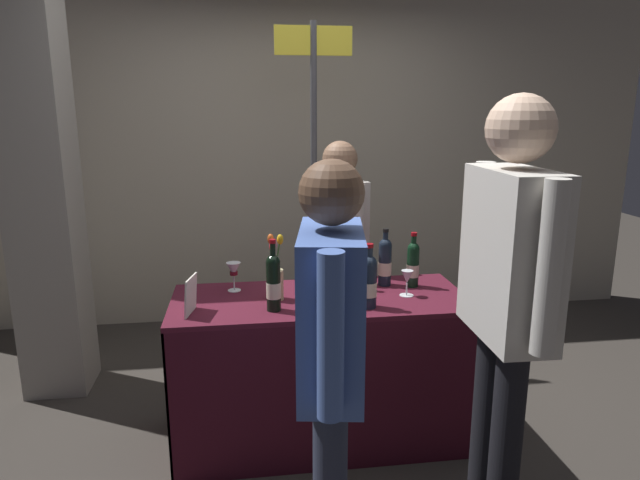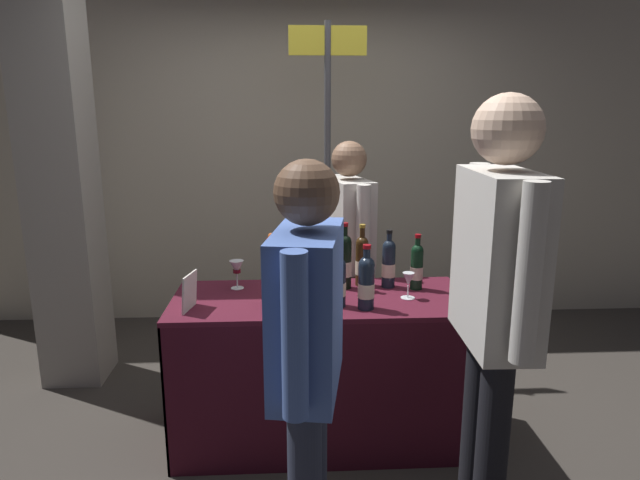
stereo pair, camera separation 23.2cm
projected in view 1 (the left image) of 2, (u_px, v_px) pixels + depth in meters
ground_plane at (320, 435)px, 3.02m from camera, size 12.00×12.00×0.00m
back_partition at (288, 141)px, 4.49m from camera, size 5.98×0.12×2.94m
concrete_pillar at (38, 160)px, 3.24m from camera, size 0.37×0.37×2.87m
tasting_table at (320, 344)px, 2.90m from camera, size 1.50×0.63×0.79m
featured_wine_bottle at (358, 259)px, 3.02m from camera, size 0.07×0.07×0.34m
display_bottle_0 at (369, 280)px, 2.66m from camera, size 0.08×0.08×0.32m
display_bottle_1 at (342, 260)px, 2.96m from camera, size 0.07×0.07×0.36m
display_bottle_2 at (413, 264)px, 2.98m from camera, size 0.07×0.07×0.30m
display_bottle_3 at (341, 280)px, 2.69m from camera, size 0.07×0.07×0.31m
display_bottle_4 at (273, 282)px, 2.62m from camera, size 0.07×0.07×0.35m
display_bottle_5 at (385, 261)px, 3.00m from camera, size 0.07×0.07×0.31m
wine_glass_near_vendor at (407, 278)px, 2.84m from camera, size 0.07×0.07×0.13m
wine_glass_mid at (234, 270)px, 2.91m from camera, size 0.08×0.08×0.15m
flower_vase at (275, 277)px, 2.78m from camera, size 0.09×0.08×0.34m
brochure_stand at (191, 295)px, 2.59m from camera, size 0.06×0.16×0.18m
vendor_presenter at (339, 244)px, 3.42m from camera, size 0.30×0.55×1.54m
taster_foreground_right at (331, 343)px, 1.90m from camera, size 0.28×0.62×1.58m
taster_foreground_left at (508, 285)px, 2.07m from camera, size 0.24×0.63×1.78m
booth_signpost at (314, 160)px, 3.73m from camera, size 0.50×0.04×2.27m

